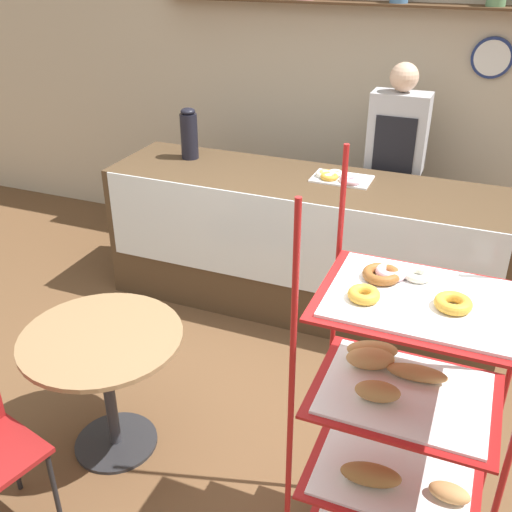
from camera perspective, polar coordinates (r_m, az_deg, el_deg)
ground_plane at (r=3.54m, az=-3.07°, el=-15.56°), size 14.00×14.00×0.00m
back_wall at (r=5.01m, az=8.88°, el=15.25°), size 10.00×0.30×2.70m
display_counter at (r=4.31m, az=4.50°, el=1.12°), size 2.80×0.77×0.98m
pastry_rack at (r=2.45m, az=13.23°, el=-15.50°), size 0.73×0.57×1.78m
person_worker at (r=4.56m, az=12.98°, el=7.98°), size 0.41×0.23×1.70m
cafe_table at (r=3.15m, az=-14.20°, el=-9.88°), size 0.80×0.80×0.72m
coffee_carafe at (r=4.51m, az=-6.39°, el=11.49°), size 0.13×0.13×0.38m
donut_tray_counter at (r=4.13m, az=7.87°, el=7.44°), size 0.40×0.27×0.05m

